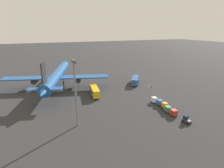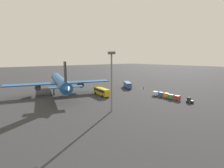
{
  "view_description": "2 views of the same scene",
  "coord_description": "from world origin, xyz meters",
  "px_view_note": "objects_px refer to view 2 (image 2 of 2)",
  "views": [
    {
      "loc": [
        -65.13,
        46.94,
        25.93
      ],
      "look_at": [
        0.49,
        19.62,
        3.33
      ],
      "focal_mm": 28.0,
      "sensor_mm": 36.0,
      "label": 1
    },
    {
      "loc": [
        -62.82,
        72.83,
        16.73
      ],
      "look_at": [
        -0.53,
        21.7,
        4.61
      ],
      "focal_mm": 28.0,
      "sensor_mm": 36.0,
      "label": 2
    }
  ],
  "objects_px": {
    "cargo_cart_green": "(171,97)",
    "cargo_cart_blue": "(161,94)",
    "cargo_cart_red": "(177,98)",
    "shuttle_bus_near": "(128,84)",
    "worker_person": "(143,87)",
    "baggage_tug": "(190,100)",
    "cargo_cart_orange": "(167,95)",
    "airplane": "(60,82)",
    "shuttle_bus_far": "(102,91)",
    "cargo_cart_white": "(156,93)"
  },
  "relations": [
    {
      "from": "cargo_cart_red",
      "to": "cargo_cart_orange",
      "type": "bearing_deg",
      "value": -9.25
    },
    {
      "from": "baggage_tug",
      "to": "cargo_cart_white",
      "type": "xyz_separation_m",
      "value": [
        15.47,
        -0.02,
        0.25
      ]
    },
    {
      "from": "worker_person",
      "to": "cargo_cart_green",
      "type": "distance_m",
      "value": 25.03
    },
    {
      "from": "baggage_tug",
      "to": "cargo_cart_orange",
      "type": "xyz_separation_m",
      "value": [
        10.07,
        -0.34,
        0.25
      ]
    },
    {
      "from": "baggage_tug",
      "to": "cargo_cart_red",
      "type": "bearing_deg",
      "value": -2.24
    },
    {
      "from": "worker_person",
      "to": "cargo_cart_green",
      "type": "relative_size",
      "value": 0.81
    },
    {
      "from": "shuttle_bus_near",
      "to": "cargo_cart_red",
      "type": "relative_size",
      "value": 4.77
    },
    {
      "from": "baggage_tug",
      "to": "shuttle_bus_far",
      "type": "bearing_deg",
      "value": 20.6
    },
    {
      "from": "shuttle_bus_far",
      "to": "worker_person",
      "type": "distance_m",
      "value": 27.21
    },
    {
      "from": "cargo_cart_white",
      "to": "shuttle_bus_far",
      "type": "bearing_deg",
      "value": 48.1
    },
    {
      "from": "shuttle_bus_near",
      "to": "cargo_cart_blue",
      "type": "height_order",
      "value": "shuttle_bus_near"
    },
    {
      "from": "airplane",
      "to": "baggage_tug",
      "type": "bearing_deg",
      "value": -129.92
    },
    {
      "from": "cargo_cart_blue",
      "to": "worker_person",
      "type": "bearing_deg",
      "value": -27.21
    },
    {
      "from": "shuttle_bus_far",
      "to": "baggage_tug",
      "type": "xyz_separation_m",
      "value": [
        -31.44,
        -17.78,
        -1.04
      ]
    },
    {
      "from": "airplane",
      "to": "worker_person",
      "type": "xyz_separation_m",
      "value": [
        -16.32,
        -40.06,
        -4.92
      ]
    },
    {
      "from": "baggage_tug",
      "to": "cargo_cart_orange",
      "type": "relative_size",
      "value": 1.19
    },
    {
      "from": "cargo_cart_blue",
      "to": "baggage_tug",
      "type": "bearing_deg",
      "value": 178.41
    },
    {
      "from": "cargo_cart_orange",
      "to": "cargo_cart_white",
      "type": "distance_m",
      "value": 5.41
    },
    {
      "from": "worker_person",
      "to": "shuttle_bus_far",
      "type": "bearing_deg",
      "value": 87.68
    },
    {
      "from": "shuttle_bus_far",
      "to": "cargo_cart_blue",
      "type": "distance_m",
      "value": 26.04
    },
    {
      "from": "cargo_cart_green",
      "to": "cargo_cart_white",
      "type": "relative_size",
      "value": 1.0
    },
    {
      "from": "airplane",
      "to": "cargo_cart_orange",
      "type": "relative_size",
      "value": 23.98
    },
    {
      "from": "airplane",
      "to": "cargo_cart_white",
      "type": "height_order",
      "value": "airplane"
    },
    {
      "from": "airplane",
      "to": "worker_person",
      "type": "height_order",
      "value": "airplane"
    },
    {
      "from": "baggage_tug",
      "to": "worker_person",
      "type": "relative_size",
      "value": 1.48
    },
    {
      "from": "shuttle_bus_near",
      "to": "cargo_cart_green",
      "type": "distance_m",
      "value": 31.4
    },
    {
      "from": "airplane",
      "to": "cargo_cart_red",
      "type": "xyz_separation_m",
      "value": [
        -41.99,
        -30.13,
        -4.6
      ]
    },
    {
      "from": "airplane",
      "to": "shuttle_bus_far",
      "type": "distance_m",
      "value": 20.31
    },
    {
      "from": "airplane",
      "to": "cargo_cart_green",
      "type": "relative_size",
      "value": 23.98
    },
    {
      "from": "cargo_cart_blue",
      "to": "shuttle_bus_near",
      "type": "bearing_deg",
      "value": -10.44
    },
    {
      "from": "cargo_cart_white",
      "to": "worker_person",
      "type": "bearing_deg",
      "value": -32.22
    },
    {
      "from": "cargo_cart_orange",
      "to": "cargo_cart_blue",
      "type": "xyz_separation_m",
      "value": [
        2.7,
        -0.02,
        0.0
      ]
    },
    {
      "from": "cargo_cart_green",
      "to": "cargo_cart_blue",
      "type": "xyz_separation_m",
      "value": [
        5.4,
        -0.9,
        0.0
      ]
    },
    {
      "from": "cargo_cart_red",
      "to": "cargo_cart_white",
      "type": "height_order",
      "value": "same"
    },
    {
      "from": "shuttle_bus_far",
      "to": "baggage_tug",
      "type": "bearing_deg",
      "value": -142.1
    },
    {
      "from": "airplane",
      "to": "baggage_tug",
      "type": "distance_m",
      "value": 56.05
    },
    {
      "from": "shuttle_bus_near",
      "to": "cargo_cart_green",
      "type": "height_order",
      "value": "shuttle_bus_near"
    },
    {
      "from": "airplane",
      "to": "cargo_cart_white",
      "type": "distance_m",
      "value": 44.0
    },
    {
      "from": "cargo_cart_green",
      "to": "cargo_cart_red",
      "type": "bearing_deg",
      "value": -179.84
    },
    {
      "from": "worker_person",
      "to": "cargo_cart_green",
      "type": "height_order",
      "value": "cargo_cart_green"
    },
    {
      "from": "cargo_cart_white",
      "to": "cargo_cart_red",
      "type": "bearing_deg",
      "value": 177.04
    },
    {
      "from": "airplane",
      "to": "cargo_cart_blue",
      "type": "bearing_deg",
      "value": -120.77
    },
    {
      "from": "shuttle_bus_near",
      "to": "airplane",
      "type": "bearing_deg",
      "value": 111.25
    },
    {
      "from": "airplane",
      "to": "cargo_cart_green",
      "type": "height_order",
      "value": "airplane"
    },
    {
      "from": "cargo_cart_orange",
      "to": "cargo_cart_white",
      "type": "height_order",
      "value": "same"
    },
    {
      "from": "baggage_tug",
      "to": "cargo_cart_blue",
      "type": "height_order",
      "value": "baggage_tug"
    },
    {
      "from": "baggage_tug",
      "to": "worker_person",
      "type": "xyz_separation_m",
      "value": [
        30.34,
        -9.39,
        -0.07
      ]
    },
    {
      "from": "cargo_cart_orange",
      "to": "cargo_cart_blue",
      "type": "distance_m",
      "value": 2.7
    },
    {
      "from": "baggage_tug",
      "to": "shuttle_bus_near",
      "type": "bearing_deg",
      "value": -16.41
    },
    {
      "from": "cargo_cart_green",
      "to": "shuttle_bus_far",
      "type": "bearing_deg",
      "value": 35.6
    }
  ]
}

